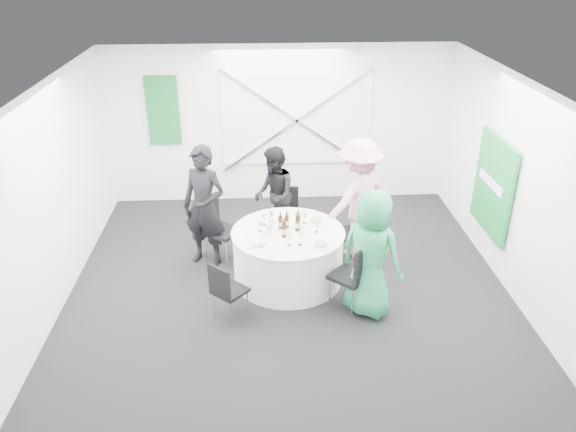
{
  "coord_description": "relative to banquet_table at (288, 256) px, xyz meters",
  "views": [
    {
      "loc": [
        -0.36,
        -6.55,
        4.36
      ],
      "look_at": [
        0.0,
        0.2,
        1.0
      ],
      "focal_mm": 35.0,
      "sensor_mm": 36.0,
      "label": 1
    }
  ],
  "objects": [
    {
      "name": "wine_glass_g",
      "position": [
        0.14,
        -0.38,
        0.5
      ],
      "size": [
        0.07,
        0.07,
        0.17
      ],
      "color": "white",
      "rests_on": "banquet_table"
    },
    {
      "name": "knife_b",
      "position": [
        -0.28,
        -0.5,
        0.38
      ],
      "size": [
        0.12,
        0.12,
        0.01
      ],
      "primitive_type": "cube",
      "rotation": [
        0.0,
        0.0,
        -2.37
      ],
      "color": "silver",
      "rests_on": "banquet_table"
    },
    {
      "name": "knife_a",
      "position": [
        0.4,
        0.42,
        0.38
      ],
      "size": [
        0.09,
        0.14,
        0.01
      ],
      "primitive_type": "cube",
      "rotation": [
        0.0,
        0.0,
        0.51
      ],
      "color": "silver",
      "rests_on": "banquet_table"
    },
    {
      "name": "fork_c",
      "position": [
        0.32,
        -0.48,
        0.38
      ],
      "size": [
        0.11,
        0.13,
        0.01
      ],
      "primitive_type": "cube",
      "rotation": [
        0.0,
        0.0,
        -0.69
      ],
      "color": "silver",
      "rests_on": "banquet_table"
    },
    {
      "name": "person_woman_green",
      "position": [
        0.99,
        -0.81,
        0.47
      ],
      "size": [
        0.98,
        0.94,
        1.69
      ],
      "primitive_type": "imported",
      "rotation": [
        0.0,
        0.0,
        2.46
      ],
      "color": "#28925A",
      "rests_on": "floor"
    },
    {
      "name": "chair_back",
      "position": [
        0.05,
        1.22,
        0.12
      ],
      "size": [
        0.4,
        0.41,
        0.85
      ],
      "rotation": [
        0.0,
        0.0,
        -0.04
      ],
      "color": "black",
      "rests_on": "floor"
    },
    {
      "name": "napkin",
      "position": [
        -0.41,
        -0.36,
        0.42
      ],
      "size": [
        0.19,
        0.14,
        0.05
      ],
      "primitive_type": "cube",
      "rotation": [
        0.0,
        0.0,
        0.12
      ],
      "color": "silver",
      "rests_on": "plate_front_left"
    },
    {
      "name": "wine_glass_f",
      "position": [
        0.24,
        0.24,
        0.5
      ],
      "size": [
        0.07,
        0.07,
        0.17
      ],
      "color": "white",
      "rests_on": "banquet_table"
    },
    {
      "name": "chair_back_left",
      "position": [
        -1.02,
        0.64,
        0.2
      ],
      "size": [
        0.62,
        0.62,
        0.99
      ],
      "rotation": [
        0.0,
        0.0,
        1.01
      ],
      "color": "black",
      "rests_on": "floor"
    },
    {
      "name": "plate_back",
      "position": [
        0.09,
        0.57,
        0.39
      ],
      "size": [
        0.27,
        0.27,
        0.01
      ],
      "color": "white",
      "rests_on": "banquet_table"
    },
    {
      "name": "chair_back_right",
      "position": [
        1.02,
        0.59,
        0.12
      ],
      "size": [
        0.54,
        0.53,
        0.86
      ],
      "rotation": [
        0.0,
        0.0,
        -1.04
      ],
      "color": "black",
      "rests_on": "floor"
    },
    {
      "name": "plate_front_right",
      "position": [
        0.4,
        -0.41,
        0.4
      ],
      "size": [
        0.27,
        0.27,
        0.04
      ],
      "color": "white",
      "rests_on": "banquet_table"
    },
    {
      "name": "plate_back_left",
      "position": [
        -0.5,
        0.19,
        0.39
      ],
      "size": [
        0.28,
        0.28,
        0.01
      ],
      "color": "white",
      "rests_on": "banquet_table"
    },
    {
      "name": "knife_c",
      "position": [
        0.51,
        -0.26,
        0.38
      ],
      "size": [
        0.12,
        0.12,
        0.01
      ],
      "primitive_type": "cube",
      "rotation": [
        0.0,
        0.0,
        -0.78
      ],
      "color": "silver",
      "rests_on": "banquet_table"
    },
    {
      "name": "wine_glass_c",
      "position": [
        -0.32,
        0.23,
        0.5
      ],
      "size": [
        0.07,
        0.07,
        0.17
      ],
      "color": "white",
      "rests_on": "banquet_table"
    },
    {
      "name": "green_water_bottle",
      "position": [
        0.14,
        0.08,
        0.5
      ],
      "size": [
        0.08,
        0.08,
        0.3
      ],
      "color": "green",
      "rests_on": "banquet_table"
    },
    {
      "name": "chair_front_left",
      "position": [
        -0.82,
        -0.91,
        0.09
      ],
      "size": [
        0.52,
        0.52,
        0.82
      ],
      "rotation": [
        0.0,
        0.0,
        2.4
      ],
      "color": "black",
      "rests_on": "floor"
    },
    {
      "name": "wine_glass_e",
      "position": [
        -0.21,
        0.29,
        0.5
      ],
      "size": [
        0.07,
        0.07,
        0.17
      ],
      "color": "white",
      "rests_on": "banquet_table"
    },
    {
      "name": "wall_right",
      "position": [
        3.0,
        -0.2,
        1.02
      ],
      "size": [
        0.0,
        6.0,
        6.0
      ],
      "primitive_type": "plane",
      "rotation": [
        1.57,
        0.0,
        -1.57
      ],
      "color": "white",
      "rests_on": "floor"
    },
    {
      "name": "banquet_table",
      "position": [
        0.0,
        0.0,
        0.0
      ],
      "size": [
        1.56,
        1.56,
        0.76
      ],
      "color": "silver",
      "rests_on": "floor"
    },
    {
      "name": "ceiling",
      "position": [
        0.0,
        -0.2,
        2.42
      ],
      "size": [
        6.0,
        6.0,
        0.0
      ],
      "primitive_type": "plane",
      "rotation": [
        3.14,
        0.0,
        0.0
      ],
      "color": "white",
      "rests_on": "wall_back"
    },
    {
      "name": "wine_glass_a",
      "position": [
        -0.01,
        -0.38,
        0.5
      ],
      "size": [
        0.07,
        0.07,
        0.17
      ],
      "color": "white",
      "rests_on": "banquet_table"
    },
    {
      "name": "wine_glass_b",
      "position": [
        0.39,
        -0.03,
        0.5
      ],
      "size": [
        0.07,
        0.07,
        0.17
      ],
      "color": "white",
      "rests_on": "banquet_table"
    },
    {
      "name": "window_panel",
      "position": [
        0.3,
        2.76,
        1.12
      ],
      "size": [
        2.6,
        0.03,
        1.6
      ],
      "primitive_type": "cube",
      "color": "silver",
      "rests_on": "wall_back"
    },
    {
      "name": "floor",
      "position": [
        0.0,
        -0.2,
        -0.38
      ],
      "size": [
        6.0,
        6.0,
        0.0
      ],
      "primitive_type": "plane",
      "color": "black",
      "rests_on": "ground"
    },
    {
      "name": "chair_front_right",
      "position": [
        0.82,
        -0.77,
        0.19
      ],
      "size": [
        0.62,
        0.62,
        0.97
      ],
      "rotation": [
        0.0,
        0.0,
        3.96
      ],
      "color": "black",
      "rests_on": "floor"
    },
    {
      "name": "wall_left",
      "position": [
        -3.0,
        -0.2,
        1.02
      ],
      "size": [
        0.0,
        6.0,
        6.0
      ],
      "primitive_type": "plane",
      "rotation": [
        1.57,
        0.0,
        1.57
      ],
      "color": "white",
      "rests_on": "floor"
    },
    {
      "name": "green_banner",
      "position": [
        -2.0,
        2.75,
        1.32
      ],
      "size": [
        0.55,
        0.04,
        1.2
      ],
      "primitive_type": "cube",
      "color": "#156932",
      "rests_on": "wall_back"
    },
    {
      "name": "plate_back_right",
      "position": [
        0.42,
        0.28,
        0.4
      ],
      "size": [
        0.27,
        0.27,
        0.04
      ],
      "color": "white",
      "rests_on": "banquet_table"
    },
    {
      "name": "fork_d",
      "position": [
        -0.42,
        0.39,
        0.38
      ],
      "size": [
        0.08,
        0.14,
        0.01
      ],
      "primitive_type": "cube",
      "rotation": [
        0.0,
        0.0,
        2.69
      ],
      "color": "silver",
      "rests_on": "banquet_table"
    },
    {
      "name": "person_man_back",
      "position": [
        -0.15,
        1.2,
        0.39
      ],
      "size": [
        0.5,
        0.79,
        1.54
      ],
      "primitive_type": "imported",
      "rotation": [
        0.0,
        0.0,
        -1.45
      ],
      "color": "black",
      "rests_on": "floor"
    },
    {
      "name": "beer_bottle_a",
      "position": [
        -0.1,
        0.11,
        0.47
      ],
      "size": [
        0.06,
        0.06,
        0.24
      ],
      "color": "#381D0A",
      "rests_on": "banquet_table"
    },
    {
      "name": "beer_bottle_d",
      "position": [
        -0.06,
        -0.15,
        0.49
      ],
      "size": [
        0.06,
        0.06,
        0.28
      ],
      "color": "#381D0A",
      "rests_on": "banquet_table"
    },
    {
      "name": "window_brace_b",
      "position": [
        0.3,
        2.72,
        1.12
      ],
      "size": [
        2.63,
        0.05,
        1.84
      ],
      "primitive_type": "cube",
      "rotation": [
        0.0,
        -0.97,
        0.0
      ],
      "color": "silver",
      "rests_on": "window_panel"
    },
    {
      "name": "beer_bottle_b",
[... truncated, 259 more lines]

